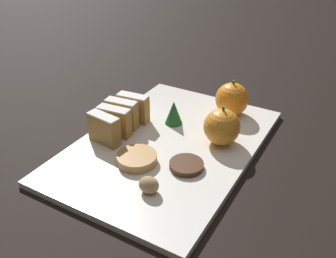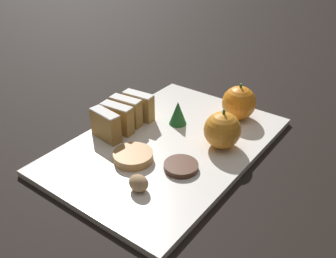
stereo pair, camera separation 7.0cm
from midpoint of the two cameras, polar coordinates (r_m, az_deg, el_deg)
ground_plane at (r=0.72m, az=-2.77°, el=-2.95°), size 6.00×6.00×0.00m
serving_platter at (r=0.72m, az=-2.79°, el=-2.55°), size 0.31×0.45×0.01m
stollen_slice_front at (r=0.71m, az=-12.49°, el=-0.08°), size 0.07×0.03×0.06m
stollen_slice_second at (r=0.74m, az=-10.89°, el=1.06°), size 0.07×0.03×0.06m
stollen_slice_third at (r=0.76m, az=-9.69°, el=2.24°), size 0.07×0.03×0.06m
stollen_slice_fourth at (r=0.78m, az=-7.90°, el=3.14°), size 0.07×0.03×0.06m
orange_near at (r=0.80m, az=7.26°, el=4.46°), size 0.07×0.07×0.08m
orange_far at (r=0.70m, az=5.40°, el=0.24°), size 0.07×0.07×0.08m
walnut at (r=0.59m, az=-6.35°, el=-8.59°), size 0.03×0.03×0.03m
chocolate_cookie at (r=0.64m, az=-0.27°, el=-5.65°), size 0.06×0.06×0.01m
gingerbread_cookie at (r=0.66m, az=-7.80°, el=-4.59°), size 0.07×0.07×0.02m
evergreen_sprig at (r=0.76m, az=-1.74°, el=2.46°), size 0.04×0.04×0.05m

